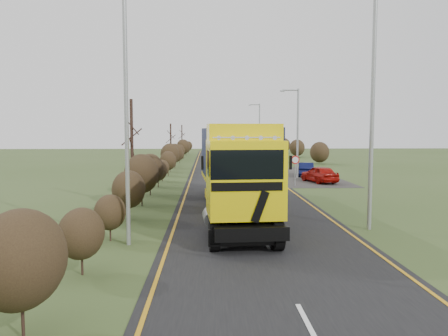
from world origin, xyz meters
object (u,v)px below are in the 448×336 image
Objects in this scene: car_red_hatchback at (319,174)px; car_blue_sedan at (306,169)px; speed_sign at (295,165)px; lorry at (234,163)px; streetlight_near at (369,98)px.

car_blue_sedan is (0.00, 5.04, -0.05)m from car_red_hatchback.
speed_sign is at bearing 26.13° from car_red_hatchback.
lorry reaches higher than car_red_hatchback.
speed_sign is (5.37, 10.52, -0.93)m from lorry.
car_red_hatchback is at bearing 41.26° from speed_sign.
car_red_hatchback is 3.41m from speed_sign.
lorry is 4.07× the size of car_red_hatchback.
lorry is at bearing 142.77° from streetlight_near.
lorry is 7.00× the size of speed_sign.
lorry is 15.02m from car_red_hatchback.
car_red_hatchback is at bearing 82.23° from streetlight_near.
streetlight_near reaches higher than car_red_hatchback.
car_red_hatchback is (7.83, 12.68, -1.89)m from lorry.
lorry is 11.85m from speed_sign.
speed_sign is at bearing 59.22° from lorry.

